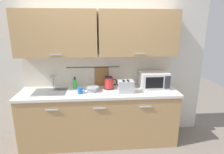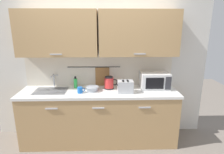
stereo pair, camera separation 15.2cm
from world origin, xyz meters
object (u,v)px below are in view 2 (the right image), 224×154
Objects in this scene: microwave at (154,80)px; mixing_bowl at (92,88)px; dish_soap_bottle at (76,83)px; electric_kettle at (109,83)px; mug_near_sink at (80,90)px; toaster at (125,87)px.

mixing_bowl is at bearing -173.48° from microwave.
dish_soap_bottle is 0.34m from mixing_bowl.
microwave is 2.15× the size of mixing_bowl.
mug_near_sink is (-0.46, -0.19, -0.05)m from electric_kettle.
microwave is 1.23m from mug_near_sink.
mixing_bowl is at bearing 24.40° from mug_near_sink.
microwave reaches higher than electric_kettle.
mug_near_sink is at bearing -155.60° from mixing_bowl.
dish_soap_bottle is 0.28m from mug_near_sink.
mug_near_sink is (-1.21, -0.20, -0.09)m from microwave.
mixing_bowl is at bearing -158.21° from electric_kettle.
dish_soap_bottle is (-1.32, 0.06, -0.05)m from microwave.
toaster is (-0.50, -0.20, -0.04)m from microwave.
dish_soap_bottle is (-0.56, 0.06, -0.01)m from electric_kettle.
mug_near_sink is at bearing -67.03° from dish_soap_bottle.
mug_near_sink is at bearing -170.59° from microwave.
electric_kettle is 1.16× the size of dish_soap_bottle.
mug_near_sink is 0.47× the size of toaster.
mug_near_sink is at bearing -157.15° from electric_kettle.
toaster reaches higher than mug_near_sink.
dish_soap_bottle is at bearing 173.59° from electric_kettle.
dish_soap_bottle is at bearing 162.39° from toaster.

